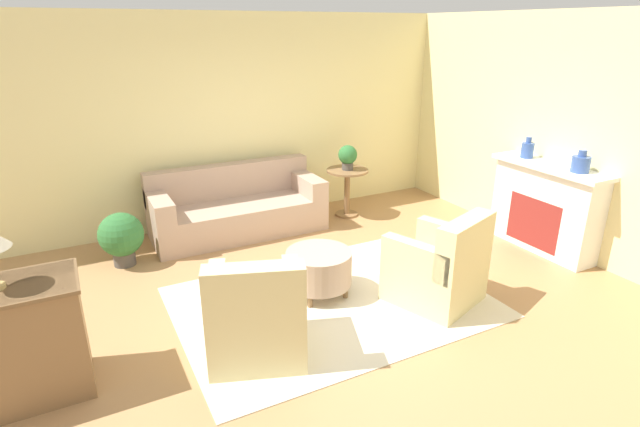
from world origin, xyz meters
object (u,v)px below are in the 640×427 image
armchair_right (440,268)px  potted_plant_floor (121,236)px  vase_mantel_far (581,163)px  ottoman_table (319,268)px  dresser (10,343)px  couch (237,209)px  vase_mantel_near (527,150)px  armchair_left (256,317)px  potted_plant_on_side_table (348,156)px  side_table (347,184)px

armchair_right → potted_plant_floor: size_ratio=1.58×
vase_mantel_far → ottoman_table: bearing=168.2°
dresser → potted_plant_floor: (0.98, 2.00, -0.12)m
couch → armchair_right: armchair_right is taller
vase_mantel_near → potted_plant_floor: bearing=161.8°
couch → armchair_left: size_ratio=2.24×
armchair_right → potted_plant_on_side_table: (0.42, 2.55, 0.53)m
side_table → vase_mantel_near: bearing=-48.8°
vase_mantel_far → armchair_left: bearing=-179.2°
armchair_right → potted_plant_on_side_table: potted_plant_on_side_table is taller
couch → dresser: dresser is taller
side_table → dresser: (-4.10, -2.22, -0.01)m
armchair_left → ottoman_table: 1.15m
armchair_left → potted_plant_floor: bearing=108.3°
armchair_left → vase_mantel_near: size_ratio=3.86×
potted_plant_on_side_table → vase_mantel_near: bearing=-48.8°
ottoman_table → potted_plant_on_side_table: potted_plant_on_side_table is taller
dresser → ottoman_table: bearing=7.3°
ottoman_table → vase_mantel_near: size_ratio=2.59×
vase_mantel_far → potted_plant_floor: vase_mantel_far is taller
armchair_left → potted_plant_floor: (-0.77, 2.33, -0.01)m
armchair_right → potted_plant_floor: 3.56m
dresser → vase_mantel_far: bearing=-2.8°
dresser → potted_plant_floor: size_ratio=1.63×
armchair_right → dresser: size_ratio=0.97×
vase_mantel_far → vase_mantel_near: bearing=90.0°
vase_mantel_far → potted_plant_on_side_table: size_ratio=0.71×
side_table → dresser: 4.66m
side_table → potted_plant_on_side_table: potted_plant_on_side_table is taller
vase_mantel_near → side_table: bearing=131.2°
armchair_right → potted_plant_on_side_table: bearing=80.6°
vase_mantel_near → potted_plant_floor: vase_mantel_near is taller
vase_mantel_near → dresser: bearing=-175.3°
couch → armchair_right: bearing=-65.9°
side_table → potted_plant_on_side_table: (0.00, -0.00, 0.41)m
armchair_left → ottoman_table: armchair_left is taller
side_table → armchair_right: bearing=-99.4°
armchair_right → vase_mantel_near: bearing=22.1°
armchair_right → armchair_left: bearing=180.0°
potted_plant_on_side_table → potted_plant_floor: 3.17m
armchair_left → potted_plant_on_side_table: 3.51m
armchair_left → dresser: size_ratio=0.97×
vase_mantel_far → dresser: bearing=177.2°
vase_mantel_near → potted_plant_on_side_table: 2.35m
armchair_right → side_table: (0.42, 2.55, 0.12)m
ottoman_table → armchair_right: bearing=-33.9°
vase_mantel_near → armchair_right: bearing=-157.9°
side_table → vase_mantel_near: (1.53, -1.75, 0.71)m
armchair_right → side_table: armchair_right is taller
ottoman_table → dresser: 2.71m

